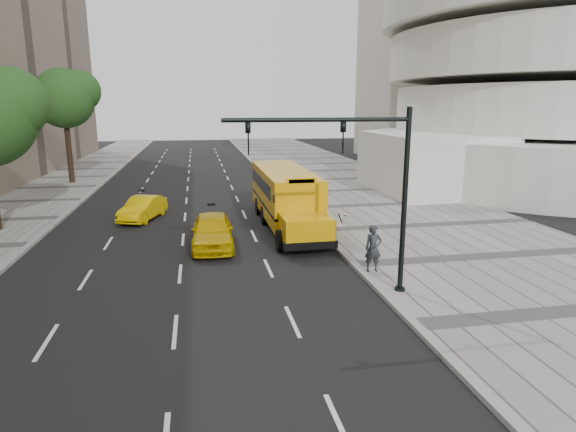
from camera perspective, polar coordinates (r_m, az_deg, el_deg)
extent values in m
plane|color=black|center=(24.19, -9.97, -2.64)|extent=(140.00, 140.00, 0.00)
cube|color=gray|center=(27.06, 16.33, -1.14)|extent=(12.00, 140.00, 0.15)
cube|color=gray|center=(24.95, 3.94, -1.81)|extent=(0.30, 140.00, 0.15)
cube|color=gray|center=(25.41, -28.33, -3.10)|extent=(0.30, 140.00, 0.15)
cylinder|color=white|center=(48.19, 28.27, 6.19)|extent=(32.00, 32.00, 4.00)
cylinder|color=white|center=(47.98, 28.80, 11.04)|extent=(26.00, 26.00, 3.60)
cylinder|color=white|center=(48.14, 29.36, 16.01)|extent=(27.60, 27.60, 3.60)
cylinder|color=white|center=(48.65, 29.95, 20.92)|extent=(29.20, 29.20, 3.60)
cube|color=beige|center=(64.81, 16.48, 22.34)|extent=(14.00, 12.00, 35.00)
cube|color=white|center=(37.72, 16.51, 6.02)|extent=(8.00, 10.00, 4.40)
sphere|color=#1A3F15|center=(28.34, -30.03, 11.50)|extent=(3.59, 3.59, 3.59)
cylinder|color=black|center=(43.83, -24.56, 7.48)|extent=(0.44, 0.44, 6.20)
sphere|color=#1A3F15|center=(43.71, -25.04, 12.52)|extent=(4.77, 4.77, 4.77)
sphere|color=#1A3F15|center=(43.75, -23.47, 13.45)|extent=(3.34, 3.34, 3.34)
sphere|color=#1A3F15|center=(43.56, -26.36, 11.87)|extent=(3.10, 3.10, 3.10)
cube|color=#DB9804|center=(26.57, -0.46, 2.89)|extent=(2.50, 9.00, 2.45)
cube|color=#DB9804|center=(21.44, 2.17, -1.43)|extent=(2.20, 2.00, 1.10)
cube|color=black|center=(20.76, 2.70, -3.49)|extent=(2.38, 0.25, 0.35)
cube|color=black|center=(26.66, -0.45, 1.78)|extent=(2.52, 9.00, 0.12)
cube|color=black|center=(22.20, 1.59, 2.12)|extent=(2.05, 0.10, 0.90)
cube|color=black|center=(26.97, -0.65, 4.07)|extent=(2.52, 7.50, 0.70)
cube|color=#DB9804|center=(22.05, 1.61, 4.15)|extent=(1.40, 0.12, 0.28)
ellipsoid|color=silver|center=(20.34, 7.25, 0.00)|extent=(0.32, 0.32, 0.14)
cylinder|color=black|center=(20.51, 6.41, -0.44)|extent=(0.36, 0.47, 0.58)
cylinder|color=black|center=(21.67, -0.94, -2.91)|extent=(0.30, 1.00, 1.00)
cylinder|color=black|center=(22.15, 4.84, -2.60)|extent=(0.30, 1.00, 1.00)
cylinder|color=black|center=(26.65, -2.84, 0.11)|extent=(0.30, 1.00, 1.00)
cylinder|color=black|center=(27.04, 1.91, 0.31)|extent=(0.30, 1.00, 1.00)
cylinder|color=black|center=(29.07, -3.52, 1.19)|extent=(0.30, 1.00, 1.00)
cylinder|color=black|center=(29.43, 0.85, 1.36)|extent=(0.30, 1.00, 1.00)
imported|color=#D3AA02|center=(22.45, -8.97, -1.74)|extent=(2.01, 4.70, 1.58)
imported|color=#D3AA02|center=(28.81, -16.83, 0.87)|extent=(2.61, 4.27, 1.33)
imported|color=#292C30|center=(18.84, 10.07, -3.79)|extent=(0.68, 0.45, 1.83)
cylinder|color=black|center=(16.55, 13.62, 1.33)|extent=(0.18, 0.18, 6.40)
cylinder|color=black|center=(17.41, 13.08, -8.62)|extent=(0.36, 0.36, 0.25)
cylinder|color=black|center=(15.23, 3.64, 11.31)|extent=(6.00, 0.14, 0.14)
imported|color=black|center=(15.47, 6.52, 9.24)|extent=(0.16, 0.20, 1.00)
imported|color=black|center=(14.87, -4.74, 9.13)|extent=(0.16, 0.20, 1.00)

